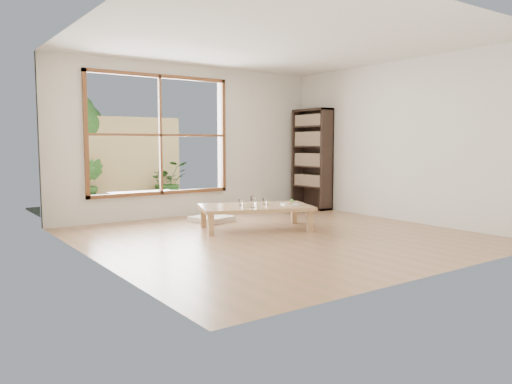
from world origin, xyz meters
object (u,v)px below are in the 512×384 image
bookshelf (312,159)px  garden_bench (141,195)px  food_tray (290,203)px  low_table (255,208)px

bookshelf → garden_bench: bookshelf is taller
food_tray → garden_bench: size_ratio=0.25×
low_table → bookshelf: bearing=51.3°
low_table → food_tray: size_ratio=6.18×
garden_bench → bookshelf: bearing=-19.6°
low_table → bookshelf: bookshelf is taller
low_table → food_tray: (0.49, -0.22, 0.06)m
garden_bench → low_table: bearing=-70.2°
low_table → garden_bench: bearing=126.3°
garden_bench → food_tray: bearing=-62.5°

